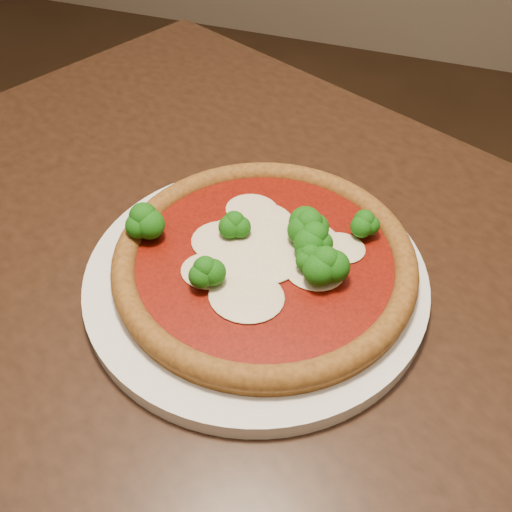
% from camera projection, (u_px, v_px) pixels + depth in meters
% --- Properties ---
extents(floor, '(4.00, 4.00, 0.00)m').
position_uv_depth(floor, '(207.00, 442.00, 1.27)').
color(floor, black).
rests_on(floor, ground).
extents(dining_table, '(1.35, 1.22, 0.75)m').
position_uv_depth(dining_table, '(233.00, 359.00, 0.65)').
color(dining_table, black).
rests_on(dining_table, floor).
extents(plate, '(0.35, 0.35, 0.02)m').
position_uv_depth(plate, '(256.00, 277.00, 0.59)').
color(plate, silver).
rests_on(plate, dining_table).
extents(pizza, '(0.31, 0.31, 0.06)m').
position_uv_depth(pizza, '(266.00, 256.00, 0.58)').
color(pizza, brown).
rests_on(pizza, plate).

